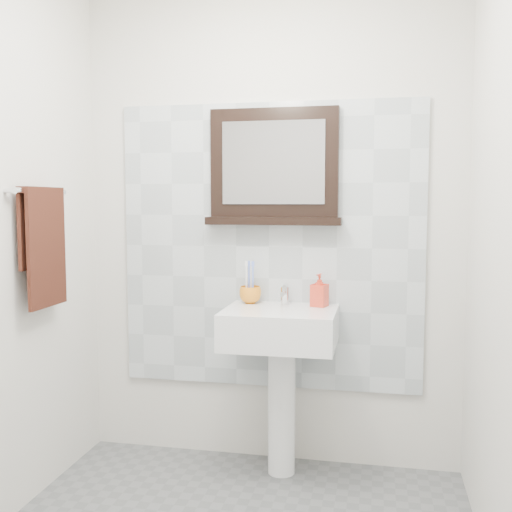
{
  "coord_description": "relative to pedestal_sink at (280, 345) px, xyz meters",
  "views": [
    {
      "loc": [
        0.57,
        -2.01,
        1.39
      ],
      "look_at": [
        0.04,
        0.55,
        1.15
      ],
      "focal_mm": 42.0,
      "sensor_mm": 36.0,
      "label": 1
    }
  ],
  "objects": [
    {
      "name": "hand_towel",
      "position": [
        -1.04,
        -0.4,
        0.55
      ],
      "size": [
        0.06,
        0.3,
        0.55
      ],
      "color": "#35160E",
      "rests_on": "towel_bar"
    },
    {
      "name": "framed_mirror",
      "position": [
        -0.07,
        0.19,
        0.88
      ],
      "size": [
        0.7,
        0.11,
        0.6
      ],
      "color": "black",
      "rests_on": "back_wall"
    },
    {
      "name": "pedestal_sink",
      "position": [
        0.0,
        0.0,
        0.0
      ],
      "size": [
        0.55,
        0.44,
        0.96
      ],
      "color": "white",
      "rests_on": "ground"
    },
    {
      "name": "toothbrushes",
      "position": [
        -0.18,
        0.13,
        0.31
      ],
      "size": [
        0.05,
        0.04,
        0.21
      ],
      "color": "white",
      "rests_on": "toothbrush_cup"
    },
    {
      "name": "soap_dispenser",
      "position": [
        0.18,
        0.11,
        0.27
      ],
      "size": [
        0.09,
        0.1,
        0.17
      ],
      "primitive_type": "imported",
      "rotation": [
        0.0,
        0.0,
        -0.3
      ],
      "color": "red",
      "rests_on": "pedestal_sink"
    },
    {
      "name": "back_wall",
      "position": [
        -0.1,
        0.23,
        0.57
      ],
      "size": [
        2.0,
        0.01,
        2.5
      ],
      "primitive_type": "cube",
      "color": "silver",
      "rests_on": "ground"
    },
    {
      "name": "toothbrush_cup",
      "position": [
        -0.18,
        0.13,
        0.23
      ],
      "size": [
        0.15,
        0.15,
        0.09
      ],
      "primitive_type": "imported",
      "rotation": [
        0.0,
        0.0,
        -0.42
      ],
      "color": "orange",
      "rests_on": "pedestal_sink"
    },
    {
      "name": "towel_bar",
      "position": [
        -1.05,
        -0.4,
        0.76
      ],
      "size": [
        0.07,
        0.4,
        0.03
      ],
      "color": "silver",
      "rests_on": "left_wall"
    },
    {
      "name": "splashback",
      "position": [
        -0.1,
        0.21,
        0.47
      ],
      "size": [
        1.6,
        0.02,
        1.5
      ],
      "primitive_type": "cube",
      "color": "#B4BFC4",
      "rests_on": "back_wall"
    },
    {
      "name": "front_wall",
      "position": [
        -0.1,
        -1.97,
        0.57
      ],
      "size": [
        2.0,
        0.01,
        2.5
      ],
      "primitive_type": "cube",
      "color": "silver",
      "rests_on": "ground"
    }
  ]
}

